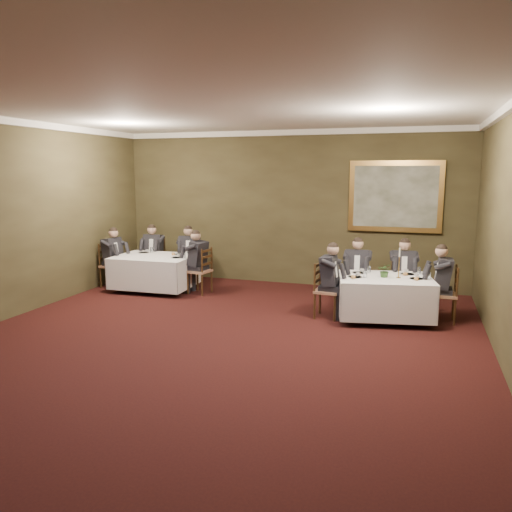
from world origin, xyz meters
The scene contains 27 objects.
ground centered at (0.00, 0.00, 0.00)m, with size 10.00×10.00×0.00m, color black.
ceiling centered at (0.00, 0.00, 3.50)m, with size 8.00×10.00×0.10m, color silver.
back_wall centered at (0.00, 5.00, 1.75)m, with size 8.00×0.10×3.50m, color #342E1A.
crown_molding centered at (0.00, 0.00, 3.44)m, with size 8.00×10.00×0.12m.
table_main centered at (2.36, 2.68, 0.45)m, with size 1.80×1.49×0.67m.
table_second centered at (-2.60, 3.40, 0.45)m, with size 1.74×1.35×0.67m.
chair_main_backleft centered at (1.79, 3.41, 0.28)m, with size 0.45×0.43×1.00m.
diner_main_backleft centered at (1.79, 3.40, 0.51)m, with size 0.43×0.49×1.35m.
chair_main_backright centered at (2.63, 3.57, 0.28)m, with size 0.49×0.47×1.00m.
diner_main_backright centered at (2.63, 3.56, 0.51)m, with size 0.45×0.52×1.35m.
chair_main_endleft centered at (1.36, 2.50, 0.28)m, with size 0.45×0.46×1.00m.
diner_main_endleft centered at (1.38, 2.50, 0.51)m, with size 0.50×0.44×1.35m.
chair_main_endright centered at (3.35, 2.87, 0.28)m, with size 0.42×0.44×1.00m.
diner_main_endright centered at (3.34, 2.87, 0.51)m, with size 0.48×0.42×1.35m.
chair_sec_backleft centered at (-3.09, 4.25, 0.28)m, with size 0.48×0.46×1.00m.
diner_sec_backleft centered at (-3.09, 4.24, 0.51)m, with size 0.45×0.52×1.35m.
chair_sec_backright centered at (-2.18, 4.28, 0.28)m, with size 0.54×0.53×1.00m.
diner_sec_backright centered at (-2.18, 4.27, 0.51)m, with size 0.52×0.58×1.35m.
chair_sec_endright centered at (-1.53, 3.44, 0.28)m, with size 0.48×0.50×1.00m.
diner_sec_endright centered at (-1.54, 3.44, 0.51)m, with size 0.54×0.47×1.35m.
chair_sec_endleft centered at (-3.67, 3.36, 0.28)m, with size 0.48×0.50×1.00m.
diner_sec_endleft centered at (-3.66, 3.36, 0.51)m, with size 0.54×0.47×1.35m.
centerpiece centered at (2.34, 2.67, 0.90)m, with size 0.23×0.20×0.26m, color #2D5926.
candlestick centered at (2.57, 2.70, 0.96)m, with size 0.08×0.08×0.54m.
place_setting_table_main centered at (1.93, 2.96, 0.80)m, with size 0.33×0.31×0.14m.
place_setting_table_second centered at (-3.01, 3.76, 0.80)m, with size 0.33×0.31×0.14m.
painting centered at (2.36, 4.94, 2.06)m, with size 1.94×0.09×1.51m.
Camera 1 is at (2.85, -6.12, 2.59)m, focal length 35.00 mm.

